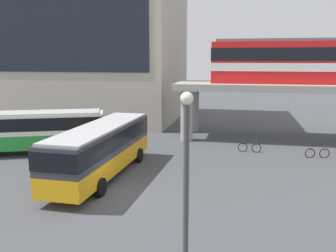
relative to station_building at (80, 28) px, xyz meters
name	(u,v)px	position (x,y,z in m)	size (l,w,h in m)	color
ground_plane	(158,150)	(12.99, -14.42, -10.92)	(120.00, 120.00, 0.00)	#47494F
station_building	(80,28)	(0.00, 0.00, 0.00)	(23.64, 15.86, 21.83)	#B2A899
elevated_platform	(328,93)	(26.80, -8.38, -6.63)	(26.53, 5.96, 5.06)	#9E9B93
train	(322,61)	(26.12, -8.38, -3.89)	(18.87, 2.96, 3.84)	red
bus_main	(102,145)	(11.18, -21.61, -8.93)	(3.02, 11.11, 3.22)	orange
bus_secondary	(30,128)	(3.70, -17.45, -8.93)	(11.19, 6.46, 3.22)	#268C33
bicycle_green	(250,148)	(20.21, -13.68, -10.56)	(1.79, 0.13, 1.04)	black
bicycle_brown	(317,153)	(25.08, -14.38, -10.56)	(1.77, 0.37, 1.04)	black
lamp_post	(186,185)	(18.07, -32.33, -7.18)	(0.36, 0.36, 6.34)	#3F3F44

